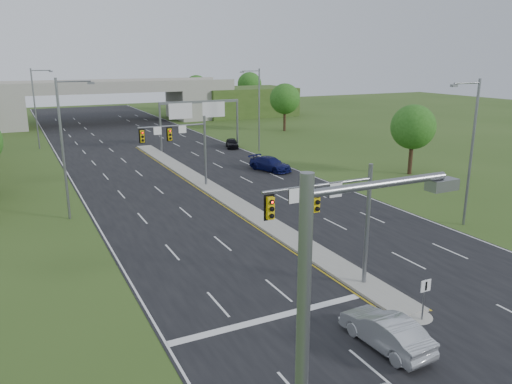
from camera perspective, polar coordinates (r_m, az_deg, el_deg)
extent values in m
plane|color=#334E1C|center=(29.40, 12.20, -10.30)|extent=(240.00, 240.00, 0.00)
cube|color=black|center=(59.36, -9.17, 2.87)|extent=(24.00, 160.00, 0.02)
cube|color=gray|center=(48.31, -4.88, 0.28)|extent=(2.00, 54.00, 0.16)
cone|color=gray|center=(26.72, 17.65, -13.20)|extent=(2.00, 2.00, 0.16)
cube|color=gold|center=(47.93, -6.16, 0.04)|extent=(0.12, 54.00, 0.01)
cube|color=gold|center=(48.74, -3.62, 0.35)|extent=(0.12, 54.00, 0.01)
cube|color=silver|center=(57.11, -20.52, 1.62)|extent=(0.12, 160.00, 0.01)
cube|color=silver|center=(63.74, 1.02, 3.92)|extent=(0.12, 160.00, 0.01)
cube|color=silver|center=(25.40, 1.70, -14.19)|extent=(10.50, 0.50, 0.01)
cylinder|color=slate|center=(28.09, 12.59, -3.84)|extent=(0.24, 0.24, 7.00)
cylinder|color=slate|center=(25.46, 7.22, 0.78)|extent=(6.50, 0.16, 0.16)
cube|color=gold|center=(25.28, 6.86, -1.08)|extent=(0.35, 0.25, 1.10)
cube|color=gold|center=(24.00, 1.65, -1.86)|extent=(0.35, 0.25, 1.10)
cube|color=black|center=(25.39, 6.69, -1.00)|extent=(0.55, 0.04, 1.30)
cube|color=black|center=(24.12, 1.49, -1.77)|extent=(0.55, 0.04, 1.30)
sphere|color=#FF0C05|center=(25.08, 7.05, -0.38)|extent=(0.20, 0.20, 0.20)
sphere|color=#FF0C05|center=(23.79, 1.80, -1.13)|extent=(0.20, 0.20, 0.20)
cube|color=white|center=(24.73, 4.55, -0.42)|extent=(0.75, 0.04, 0.75)
cube|color=white|center=(26.01, 9.11, 0.21)|extent=(0.75, 0.04, 0.75)
cylinder|color=slate|center=(49.38, -5.83, 4.64)|extent=(0.24, 0.24, 7.00)
cylinder|color=slate|center=(47.93, -9.58, 7.45)|extent=(6.50, 0.16, 0.16)
cube|color=gold|center=(47.71, -9.83, 6.50)|extent=(0.35, 0.25, 1.10)
cube|color=gold|center=(47.05, -12.87, 6.22)|extent=(0.35, 0.25, 1.10)
cube|color=black|center=(47.84, -9.88, 6.52)|extent=(0.55, 0.04, 1.30)
cube|color=black|center=(47.18, -12.91, 6.24)|extent=(0.55, 0.04, 1.30)
sphere|color=#FF0C05|center=(47.54, -9.80, 6.89)|extent=(0.20, 0.20, 0.20)
sphere|color=#FF0C05|center=(46.87, -12.86, 6.62)|extent=(0.20, 0.20, 0.20)
cube|color=white|center=(47.50, -11.19, 6.88)|extent=(0.75, 0.04, 0.75)
cube|color=white|center=(48.18, -8.41, 7.12)|extent=(0.75, 0.04, 0.75)
cylinder|color=slate|center=(25.96, 18.60, -11.68)|extent=(0.08, 0.08, 2.20)
cube|color=white|center=(25.59, 18.83, -10.12)|extent=(0.60, 0.04, 0.60)
cube|color=black|center=(25.57, 18.88, -10.14)|extent=(0.10, 0.02, 0.45)
cylinder|color=slate|center=(68.59, -10.85, 7.23)|extent=(0.28, 0.28, 6.60)
cylinder|color=slate|center=(72.41, -2.15, 7.90)|extent=(0.28, 0.28, 6.60)
cube|color=slate|center=(69.95, -6.46, 10.20)|extent=(11.50, 0.35, 0.35)
cube|color=#0D5F20|center=(68.95, -8.63, 9.13)|extent=(3.20, 0.08, 2.00)
cube|color=#0D5F20|center=(70.56, -4.87, 9.38)|extent=(3.20, 0.08, 2.00)
cube|color=silver|center=(68.90, -8.62, 9.13)|extent=(3.30, 0.03, 2.10)
cube|color=silver|center=(70.51, -4.86, 9.38)|extent=(3.30, 0.03, 2.10)
cube|color=gray|center=(100.94, -26.56, 8.23)|extent=(6.00, 12.00, 6.00)
cube|color=gray|center=(106.51, -7.79, 9.95)|extent=(6.00, 12.00, 6.00)
cube|color=#334E1C|center=(111.34, -1.34, 10.31)|extent=(20.00, 14.00, 6.00)
cube|color=gray|center=(102.09, -17.10, 11.24)|extent=(50.00, 12.00, 1.20)
cube|color=gray|center=(96.32, -16.55, 11.71)|extent=(50.00, 0.40, 0.90)
cube|color=gray|center=(107.75, -17.68, 11.93)|extent=(50.00, 0.40, 0.90)
cylinder|color=slate|center=(7.47, 13.97, 0.88)|extent=(2.50, 0.12, 0.12)
cube|color=slate|center=(8.35, 20.49, 0.80)|extent=(0.50, 0.25, 0.18)
cylinder|color=slate|center=(41.24, -21.20, 4.41)|extent=(0.20, 0.20, 11.00)
cylinder|color=slate|center=(40.81, -20.14, 11.79)|extent=(2.50, 0.12, 0.12)
cube|color=slate|center=(40.98, -18.35, 11.74)|extent=(0.50, 0.25, 0.18)
cylinder|color=slate|center=(75.89, -23.92, 8.64)|extent=(0.20, 0.20, 11.00)
cylinder|color=slate|center=(75.66, -23.39, 12.64)|extent=(2.50, 0.12, 0.12)
cube|color=slate|center=(75.75, -22.41, 12.63)|extent=(0.50, 0.25, 0.18)
cylinder|color=slate|center=(40.35, 23.39, 3.97)|extent=(0.20, 0.20, 11.00)
cylinder|color=slate|center=(38.83, 22.98, 11.39)|extent=(2.50, 0.12, 0.12)
cube|color=slate|center=(37.91, 21.69, 11.22)|extent=(0.50, 0.25, 0.18)
cylinder|color=slate|center=(68.10, 0.36, 9.31)|extent=(0.20, 0.20, 11.00)
cylinder|color=slate|center=(67.21, -0.61, 13.68)|extent=(2.50, 0.12, 0.12)
cube|color=slate|center=(66.68, -1.60, 13.53)|extent=(0.50, 0.25, 0.18)
cylinder|color=#382316|center=(57.18, 17.27, 3.94)|extent=(0.44, 0.44, 4.00)
sphere|color=#215516|center=(56.68, 17.52, 7.12)|extent=(4.80, 4.80, 4.80)
cylinder|color=#382316|center=(87.49, 3.28, 8.37)|extent=(0.44, 0.44, 4.25)
sphere|color=#215516|center=(87.15, 3.32, 10.59)|extent=(5.20, 5.20, 5.20)
cylinder|color=#382316|center=(122.05, -6.77, 10.23)|extent=(0.44, 0.44, 4.25)
sphere|color=#215516|center=(121.81, -6.82, 11.82)|extent=(5.60, 5.60, 5.60)
cylinder|color=#382316|center=(127.42, -0.74, 10.59)|extent=(0.44, 0.44, 4.50)
sphere|color=#215516|center=(127.18, -0.75, 12.21)|extent=(6.00, 6.00, 6.00)
imported|color=#ADB0B5|center=(23.59, 14.60, -15.10)|extent=(1.91, 4.71, 1.52)
imported|color=#0B0F45|center=(56.38, 1.64, 3.23)|extent=(3.77, 5.77, 1.56)
imported|color=black|center=(70.90, -2.76, 5.60)|extent=(2.68, 4.20, 1.33)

